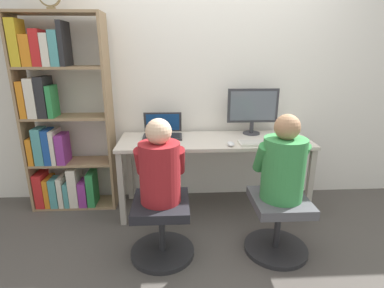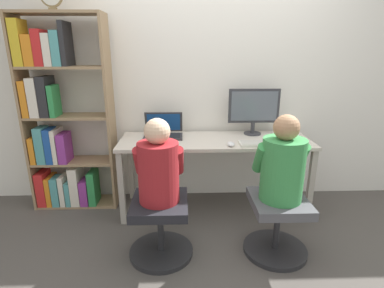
# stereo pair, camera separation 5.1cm
# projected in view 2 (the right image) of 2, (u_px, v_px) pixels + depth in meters

# --- Properties ---
(ground_plane) EXTENTS (14.00, 14.00, 0.00)m
(ground_plane) POSITION_uv_depth(u_px,v_px,m) (217.00, 224.00, 2.76)
(ground_plane) COLOR #4C4742
(wall_back) EXTENTS (10.00, 0.05, 2.60)m
(wall_back) POSITION_uv_depth(u_px,v_px,m) (213.00, 74.00, 2.99)
(wall_back) COLOR white
(wall_back) RESTS_ON ground_plane
(desk) EXTENTS (1.79, 0.59, 0.73)m
(desk) POSITION_uv_depth(u_px,v_px,m) (215.00, 147.00, 2.85)
(desk) COLOR beige
(desk) RESTS_ON ground_plane
(desktop_monitor) EXTENTS (0.50, 0.17, 0.45)m
(desktop_monitor) POSITION_uv_depth(u_px,v_px,m) (254.00, 109.00, 2.92)
(desktop_monitor) COLOR #333338
(desktop_monitor) RESTS_ON desk
(laptop) EXTENTS (0.37, 0.29, 0.23)m
(laptop) POSITION_uv_depth(u_px,v_px,m) (163.00, 132.00, 2.91)
(laptop) COLOR #2D2D30
(laptop) RESTS_ON desk
(keyboard) EXTENTS (0.39, 0.16, 0.03)m
(keyboard) POSITION_uv_depth(u_px,v_px,m) (261.00, 143.00, 2.66)
(keyboard) COLOR silver
(keyboard) RESTS_ON desk
(computer_mouse_by_keyboard) EXTENTS (0.06, 0.11, 0.03)m
(computer_mouse_by_keyboard) POSITION_uv_depth(u_px,v_px,m) (231.00, 144.00, 2.63)
(computer_mouse_by_keyboard) COLOR silver
(computer_mouse_by_keyboard) RESTS_ON desk
(office_chair_left) EXTENTS (0.50, 0.50, 0.47)m
(office_chair_left) POSITION_uv_depth(u_px,v_px,m) (277.00, 223.00, 2.31)
(office_chair_left) COLOR #262628
(office_chair_left) RESTS_ON ground_plane
(office_chair_right) EXTENTS (0.50, 0.50, 0.47)m
(office_chair_right) POSITION_uv_depth(u_px,v_px,m) (160.00, 224.00, 2.28)
(office_chair_right) COLOR #262628
(office_chair_right) RESTS_ON ground_plane
(person_at_monitor) EXTENTS (0.38, 0.33, 0.64)m
(person_at_monitor) POSITION_uv_depth(u_px,v_px,m) (283.00, 164.00, 2.17)
(person_at_monitor) COLOR #388C47
(person_at_monitor) RESTS_ON office_chair_left
(person_at_laptop) EXTENTS (0.36, 0.31, 0.62)m
(person_at_laptop) POSITION_uv_depth(u_px,v_px,m) (158.00, 167.00, 2.14)
(person_at_laptop) COLOR maroon
(person_at_laptop) RESTS_ON office_chair_right
(bookshelf) EXTENTS (0.81, 0.28, 1.85)m
(bookshelf) POSITION_uv_depth(u_px,v_px,m) (59.00, 124.00, 2.86)
(bookshelf) COLOR #997A56
(bookshelf) RESTS_ON ground_plane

